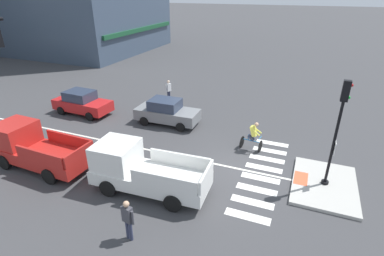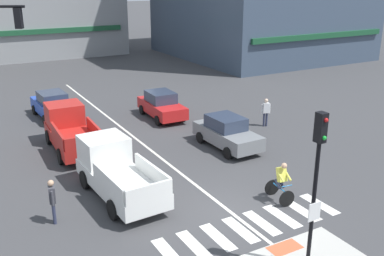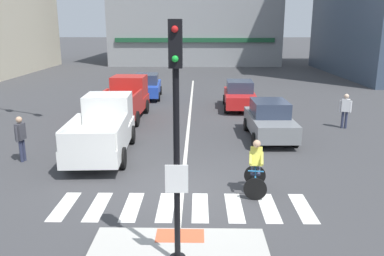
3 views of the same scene
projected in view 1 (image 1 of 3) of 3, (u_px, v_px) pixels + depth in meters
ground_plane at (240, 168)px, 14.83m from camera, size 300.00×300.00×0.00m
traffic_island at (324, 185)px, 13.49m from camera, size 3.86×2.74×0.15m
tactile_pad_front at (301, 178)px, 13.80m from camera, size 1.10×0.60×0.01m
signal_pole at (338, 125)px, 12.22m from camera, size 0.44×0.38×4.77m
crosswalk_stripe_a at (247, 216)px, 11.72m from camera, size 0.44×1.80×0.01m
crosswalk_stripe_b at (252, 202)px, 12.50m from camera, size 0.44×1.80×0.01m
crosswalk_stripe_c at (257, 189)px, 13.28m from camera, size 0.44×1.80×0.01m
crosswalk_stripe_d at (260, 178)px, 14.06m from camera, size 0.44×1.80×0.01m
crosswalk_stripe_e at (264, 168)px, 14.85m from camera, size 0.44×1.80×0.01m
crosswalk_stripe_f at (267, 159)px, 15.63m from camera, size 0.44×1.80×0.01m
crosswalk_stripe_g at (270, 151)px, 16.41m from camera, size 0.44×1.80×0.01m
crosswalk_stripe_h at (272, 143)px, 17.19m from camera, size 0.44×1.80×0.01m
lane_centre_line at (78, 135)px, 18.14m from camera, size 0.14×28.00×0.01m
car_red_eastbound_far at (82, 103)px, 20.91m from camera, size 1.96×4.16×1.64m
car_grey_eastbound_mid at (167, 112)px, 19.36m from camera, size 1.91×4.13×1.64m
pickup_truck_white_westbound_near at (140, 170)px, 12.95m from camera, size 2.26×5.19×2.08m
pickup_truck_red_westbound_far at (34, 147)px, 14.74m from camera, size 2.19×5.16×2.08m
cyclist at (253, 136)px, 16.15m from camera, size 0.79×1.17×1.68m
pedestrian_at_curb_left at (128, 217)px, 10.27m from camera, size 0.28×0.54×1.67m
pedestrian_waiting_far_side at (169, 89)px, 23.14m from camera, size 0.53×0.32×1.67m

